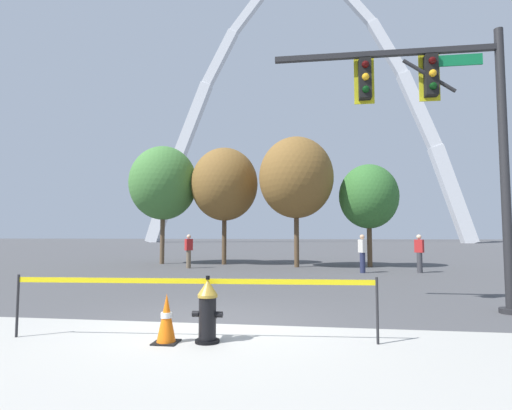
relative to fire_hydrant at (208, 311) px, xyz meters
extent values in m
plane|color=#474749|center=(-0.20, 1.23, -0.47)|extent=(240.00, 240.00, 0.00)
cylinder|color=black|center=(0.00, -0.01, -0.44)|extent=(0.36, 0.36, 0.05)
cylinder|color=black|center=(0.00, -0.01, -0.11)|extent=(0.26, 0.26, 0.62)
cylinder|color=#A8842D|center=(0.00, -0.01, 0.22)|extent=(0.30, 0.30, 0.04)
cone|color=#A8842D|center=(0.00, -0.01, 0.35)|extent=(0.30, 0.30, 0.22)
cylinder|color=black|center=(0.00, -0.01, 0.49)|extent=(0.06, 0.06, 0.06)
cylinder|color=black|center=(-0.18, -0.01, -0.04)|extent=(0.10, 0.09, 0.09)
cylinder|color=black|center=(0.18, -0.01, -0.04)|extent=(0.10, 0.09, 0.09)
cylinder|color=black|center=(0.00, 0.19, -0.14)|extent=(0.13, 0.14, 0.13)
cylinder|color=black|center=(0.00, 0.27, -0.14)|extent=(0.15, 0.03, 0.15)
cylinder|color=#232326|center=(-3.03, -0.12, 0.02)|extent=(0.04, 0.04, 0.98)
cylinder|color=#232326|center=(2.49, 0.24, 0.02)|extent=(0.04, 0.04, 0.98)
cube|color=yellow|center=(-0.27, 0.06, 0.43)|extent=(5.52, 0.37, 0.08)
cube|color=black|center=(-0.59, -0.12, -0.45)|extent=(0.36, 0.36, 0.03)
cone|color=orange|center=(-0.59, -0.12, -0.09)|extent=(0.28, 0.28, 0.70)
cylinder|color=white|center=(-0.59, -0.12, -0.05)|extent=(0.17, 0.17, 0.08)
cylinder|color=#232326|center=(5.55, 3.01, 2.53)|extent=(0.18, 0.18, 6.00)
cylinder|color=#232326|center=(5.55, 3.01, -0.42)|extent=(0.44, 0.44, 0.10)
cube|color=#232326|center=(3.15, 3.01, 5.13)|extent=(4.80, 0.12, 0.12)
cylinder|color=#232326|center=(4.11, 3.01, 4.58)|extent=(1.11, 0.08, 0.81)
cube|color=black|center=(4.15, 3.01, 4.58)|extent=(0.26, 0.24, 0.90)
cube|color=gold|center=(4.15, 3.15, 4.58)|extent=(0.44, 0.03, 1.04)
sphere|color=#360606|center=(4.15, 2.88, 4.86)|extent=(0.16, 0.16, 0.16)
sphere|color=orange|center=(4.15, 2.88, 4.58)|extent=(0.16, 0.16, 0.16)
sphere|color=black|center=(4.15, 2.88, 4.30)|extent=(0.16, 0.16, 0.16)
cube|color=black|center=(2.75, 3.01, 4.58)|extent=(0.26, 0.24, 0.90)
cube|color=gold|center=(2.75, 3.15, 4.58)|extent=(0.44, 0.03, 1.04)
sphere|color=#360606|center=(2.75, 2.88, 4.86)|extent=(0.16, 0.16, 0.16)
sphere|color=orange|center=(2.75, 2.88, 4.58)|extent=(0.16, 0.16, 0.16)
sphere|color=black|center=(2.75, 2.88, 4.30)|extent=(0.16, 0.16, 0.16)
cube|color=#0F6638|center=(4.75, 2.99, 4.88)|extent=(0.90, 0.04, 0.24)
cube|color=silver|center=(-26.64, 68.92, 8.09)|extent=(7.52, 2.31, 17.89)
cube|color=silver|center=(-21.36, 68.92, 23.49)|extent=(7.25, 2.06, 14.53)
cube|color=silver|center=(-16.07, 68.92, 35.47)|extent=(6.95, 1.82, 11.19)
cube|color=silver|center=(-10.78, 68.92, 44.03)|extent=(6.60, 1.58, 7.89)
cube|color=silver|center=(10.37, 68.92, 44.03)|extent=(6.60, 1.58, 7.89)
cube|color=silver|center=(15.66, 68.92, 35.47)|extent=(6.95, 1.82, 11.19)
cube|color=silver|center=(20.95, 68.92, 23.49)|extent=(7.25, 2.06, 14.53)
cube|color=silver|center=(26.24, 68.92, 8.09)|extent=(7.52, 2.31, 17.89)
cylinder|color=brown|center=(-6.51, 15.02, 0.91)|extent=(0.24, 0.24, 2.75)
ellipsoid|color=#427A38|center=(-6.51, 15.02, 3.94)|extent=(3.67, 3.67, 4.04)
cylinder|color=brown|center=(-3.10, 15.11, 0.87)|extent=(0.24, 0.24, 2.68)
ellipsoid|color=brown|center=(-3.10, 15.11, 3.82)|extent=(3.57, 3.57, 3.93)
cylinder|color=brown|center=(0.80, 13.85, 0.91)|extent=(0.24, 0.24, 2.75)
ellipsoid|color=brown|center=(0.80, 13.85, 3.93)|extent=(3.67, 3.67, 4.03)
cylinder|color=brown|center=(4.34, 14.44, 0.62)|extent=(0.24, 0.24, 2.17)
ellipsoid|color=#336B2D|center=(4.34, 14.44, 3.00)|extent=(2.89, 2.89, 3.18)
cylinder|color=#232847|center=(3.62, 11.33, -0.05)|extent=(0.22, 0.22, 0.84)
cube|color=beige|center=(3.62, 11.33, 0.64)|extent=(0.33, 0.39, 0.54)
sphere|color=tan|center=(3.62, 11.33, 1.02)|extent=(0.20, 0.20, 0.20)
cylinder|color=#38383D|center=(5.98, 11.71, -0.05)|extent=(0.22, 0.22, 0.84)
cube|color=#B22323|center=(5.98, 11.71, 0.64)|extent=(0.39, 0.36, 0.54)
sphere|color=beige|center=(5.98, 11.71, 1.02)|extent=(0.20, 0.20, 0.20)
cylinder|color=brown|center=(-4.25, 12.55, -0.05)|extent=(0.22, 0.22, 0.84)
cube|color=#B22323|center=(-4.25, 12.55, 0.64)|extent=(0.38, 0.39, 0.54)
sphere|color=beige|center=(-4.25, 12.55, 1.02)|extent=(0.20, 0.20, 0.20)
camera|label=1|loc=(1.56, -5.93, 1.15)|focal=28.20mm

